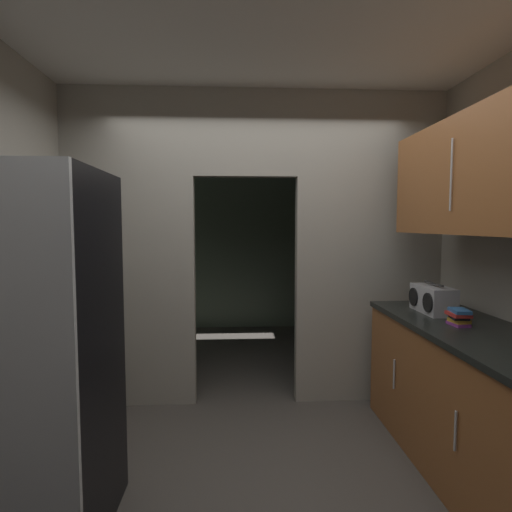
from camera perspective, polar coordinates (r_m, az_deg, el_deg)
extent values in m
plane|color=#47423D|center=(2.81, 1.87, -30.16)|extent=(20.00, 20.00, 0.00)
cube|color=silver|center=(2.97, 1.23, 27.88)|extent=(3.71, 6.72, 0.06)
cube|color=#9E998C|center=(3.78, -16.82, 0.85)|extent=(1.11, 0.12, 2.75)
cube|color=#9E998C|center=(3.87, 15.06, 0.96)|extent=(1.30, 0.12, 2.75)
cube|color=#9E998C|center=(3.75, -1.45, 16.42)|extent=(0.90, 0.12, 0.74)
cube|color=slate|center=(6.44, -1.36, 2.39)|extent=(3.31, 0.10, 2.75)
cube|color=slate|center=(5.24, -18.65, 1.73)|extent=(0.10, 2.76, 2.75)
cube|color=slate|center=(5.37, 16.53, 1.83)|extent=(0.10, 2.76, 2.75)
cube|color=black|center=(2.44, -28.14, -11.91)|extent=(0.71, 0.74, 1.86)
cube|color=brown|center=(3.14, 27.34, -17.50)|extent=(0.65, 1.92, 0.90)
cube|color=black|center=(3.00, 27.65, -9.15)|extent=(0.69, 1.92, 0.04)
cylinder|color=#B7BABC|center=(2.63, 25.63, -20.77)|extent=(0.01, 0.01, 0.22)
cylinder|color=#B7BABC|center=(3.34, 18.38, -15.09)|extent=(0.01, 0.01, 0.22)
cube|color=brown|center=(2.94, 28.33, 9.74)|extent=(0.34, 1.73, 0.73)
cylinder|color=#B7BABC|center=(2.85, 25.16, 10.04)|extent=(0.01, 0.01, 0.44)
cube|color=#B2B2B7|center=(3.38, 23.10, -5.49)|extent=(0.19, 0.39, 0.20)
cylinder|color=#262626|center=(3.36, 23.16, -3.49)|extent=(0.02, 0.28, 0.02)
cylinder|color=black|center=(3.23, 22.44, -5.91)|extent=(0.01, 0.14, 0.14)
cylinder|color=black|center=(3.44, 20.73, -5.24)|extent=(0.01, 0.14, 0.14)
cube|color=#8C3893|center=(3.04, 25.95, -8.37)|extent=(0.10, 0.14, 0.02)
cube|color=gold|center=(3.04, 26.06, -7.94)|extent=(0.11, 0.12, 0.03)
cube|color=black|center=(3.02, 26.04, -7.58)|extent=(0.11, 0.13, 0.02)
cube|color=red|center=(3.02, 25.97, -7.18)|extent=(0.12, 0.15, 0.02)
cube|color=#2D609E|center=(3.01, 26.11, -6.76)|extent=(0.12, 0.17, 0.02)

